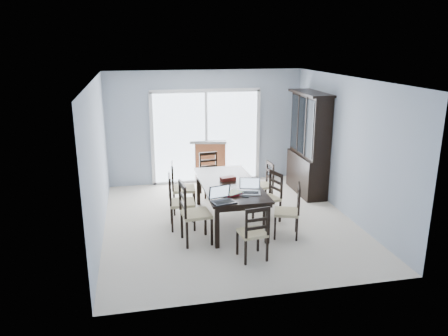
{
  "coord_description": "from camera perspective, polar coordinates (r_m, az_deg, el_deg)",
  "views": [
    {
      "loc": [
        -1.63,
        -7.3,
        3.22
      ],
      "look_at": [
        -0.1,
        0.0,
        1.04
      ],
      "focal_mm": 35.0,
      "sensor_mm": 36.0,
      "label": 1
    }
  ],
  "objects": [
    {
      "name": "floor",
      "position": [
        8.14,
        0.67,
        -6.99
      ],
      "size": [
        5.0,
        5.0,
        0.0
      ],
      "primitive_type": "plane",
      "color": "beige",
      "rests_on": "ground"
    },
    {
      "name": "ceiling",
      "position": [
        7.5,
        0.74,
        11.57
      ],
      "size": [
        5.0,
        5.0,
        0.0
      ],
      "primitive_type": "plane",
      "rotation": [
        3.14,
        0.0,
        0.0
      ],
      "color": "white",
      "rests_on": "back_wall"
    },
    {
      "name": "back_wall",
      "position": [
        10.12,
        -2.38,
        5.34
      ],
      "size": [
        4.5,
        0.02,
        2.6
      ],
      "primitive_type": "cube",
      "color": "#9BA7B9",
      "rests_on": "floor"
    },
    {
      "name": "wall_left",
      "position": [
        7.57,
        -16.16,
        0.96
      ],
      "size": [
        0.02,
        5.0,
        2.6
      ],
      "primitive_type": "cube",
      "color": "#9BA7B9",
      "rests_on": "floor"
    },
    {
      "name": "wall_right",
      "position": [
        8.48,
        15.73,
        2.61
      ],
      "size": [
        0.02,
        5.0,
        2.6
      ],
      "primitive_type": "cube",
      "color": "#9BA7B9",
      "rests_on": "floor"
    },
    {
      "name": "balcony",
      "position": [
        11.4,
        -3.13,
        -0.4
      ],
      "size": [
        4.5,
        2.0,
        0.1
      ],
      "primitive_type": "cube",
      "color": "gray",
      "rests_on": "ground"
    },
    {
      "name": "railing",
      "position": [
        12.21,
        -3.9,
        3.62
      ],
      "size": [
        4.5,
        0.06,
        1.1
      ],
      "primitive_type": "cube",
      "color": "#99999E",
      "rests_on": "balcony"
    },
    {
      "name": "dining_table",
      "position": [
        7.9,
        0.69,
        -2.5
      ],
      "size": [
        1.0,
        2.2,
        0.75
      ],
      "color": "black",
      "rests_on": "floor"
    },
    {
      "name": "china_hutch",
      "position": [
        9.54,
        11.01,
        2.98
      ],
      "size": [
        0.5,
        1.38,
        2.2
      ],
      "color": "black",
      "rests_on": "floor"
    },
    {
      "name": "sliding_door",
      "position": [
        10.14,
        -2.34,
        4.14
      ],
      "size": [
        2.52,
        0.05,
        2.18
      ],
      "color": "silver",
      "rests_on": "floor"
    },
    {
      "name": "chair_left_near",
      "position": [
        7.12,
        -4.48,
        -5.0
      ],
      "size": [
        0.51,
        0.49,
        1.21
      ],
      "rotation": [
        0.0,
        0.0,
        -1.48
      ],
      "color": "black",
      "rests_on": "floor"
    },
    {
      "name": "chair_left_mid",
      "position": [
        7.72,
        -6.23,
        -3.61
      ],
      "size": [
        0.46,
        0.45,
        1.14
      ],
      "rotation": [
        0.0,
        0.0,
        -1.62
      ],
      "color": "black",
      "rests_on": "floor"
    },
    {
      "name": "chair_left_far",
      "position": [
        8.44,
        -5.96,
        -1.86
      ],
      "size": [
        0.47,
        0.46,
        1.14
      ],
      "rotation": [
        0.0,
        0.0,
        -1.65
      ],
      "color": "black",
      "rests_on": "floor"
    },
    {
      "name": "chair_right_near",
      "position": [
        7.44,
        8.9,
        -4.81
      ],
      "size": [
        0.52,
        0.51,
        1.07
      ],
      "rotation": [
        0.0,
        0.0,
        1.23
      ],
      "color": "black",
      "rests_on": "floor"
    },
    {
      "name": "chair_right_mid",
      "position": [
        8.08,
        6.16,
        -3.03
      ],
      "size": [
        0.51,
        0.5,
        1.05
      ],
      "rotation": [
        0.0,
        0.0,
        1.88
      ],
      "color": "black",
      "rests_on": "floor"
    },
    {
      "name": "chair_right_far",
      "position": [
        8.79,
        5.39,
        -1.49
      ],
      "size": [
        0.42,
        0.41,
        1.03
      ],
      "rotation": [
        0.0,
        0.0,
        1.63
      ],
      "color": "black",
      "rests_on": "floor"
    },
    {
      "name": "chair_end_near",
      "position": [
        6.57,
        4.03,
        -7.75
      ],
      "size": [
        0.43,
        0.44,
        1.03
      ],
      "rotation": [
        0.0,
        0.0,
        0.12
      ],
      "color": "black",
      "rests_on": "floor"
    },
    {
      "name": "chair_end_far",
      "position": [
        9.39,
        -1.9,
        -0.17
      ],
      "size": [
        0.44,
        0.45,
        1.06
      ],
      "rotation": [
        0.0,
        0.0,
        3.26
      ],
      "color": "black",
      "rests_on": "floor"
    },
    {
      "name": "laptop_dark",
      "position": [
        6.92,
        -0.06,
        -4.06
      ],
      "size": [
        0.42,
        0.34,
        0.25
      ],
      "rotation": [
        0.0,
        0.0,
        0.24
      ],
      "color": "black",
      "rests_on": "dining_table"
    },
    {
      "name": "laptop_silver",
      "position": [
        7.34,
        3.39,
        -2.89
      ],
      "size": [
        0.41,
        0.33,
        0.25
      ],
      "rotation": [
        0.0,
        0.0,
        -0.25
      ],
      "color": "silver",
      "rests_on": "dining_table"
    },
    {
      "name": "book_stack",
      "position": [
        7.27,
        1.13,
        -3.34
      ],
      "size": [
        0.36,
        0.33,
        0.05
      ],
      "rotation": [
        0.0,
        0.0,
        0.33
      ],
      "color": "maroon",
      "rests_on": "dining_table"
    },
    {
      "name": "cell_phone",
      "position": [
        7.19,
        2.81,
        -3.76
      ],
      "size": [
        0.13,
        0.09,
        0.01
      ],
      "primitive_type": "cube",
      "rotation": [
        0.0,
        0.0,
        -0.38
      ],
      "color": "black",
      "rests_on": "dining_table"
    },
    {
      "name": "game_box",
      "position": [
        8.01,
        0.51,
        -1.41
      ],
      "size": [
        0.3,
        0.19,
        0.07
      ],
      "primitive_type": "cube",
      "rotation": [
        0.0,
        0.0,
        0.2
      ],
      "color": "#4E130F",
      "rests_on": "dining_table"
    },
    {
      "name": "hot_tub",
      "position": [
        11.04,
        -4.55,
        1.96
      ],
      "size": [
        2.24,
        2.09,
        0.99
      ],
      "rotation": [
        0.0,
        0.0,
        -0.23
      ],
      "color": "maroon",
      "rests_on": "balcony"
    }
  ]
}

